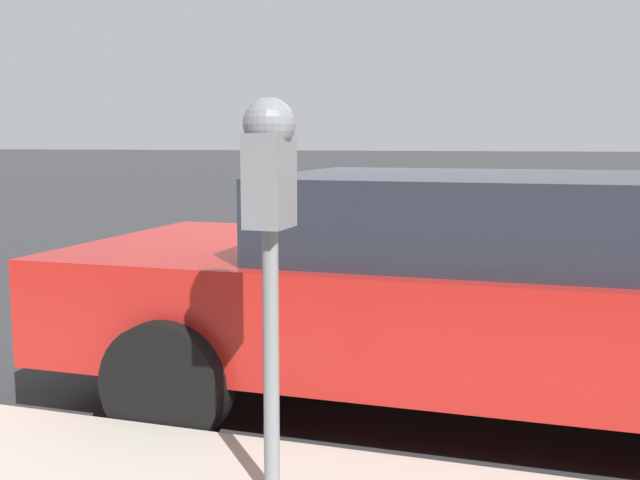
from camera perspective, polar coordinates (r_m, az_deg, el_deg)
ground_plane at (r=5.53m, az=6.36°, el=-8.23°), size 220.00×220.00×0.00m
parking_meter at (r=2.72m, az=-3.85°, el=3.32°), size 0.21×0.19×1.50m
car_red at (r=4.21m, az=13.63°, el=-3.31°), size 2.19×4.76×1.32m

